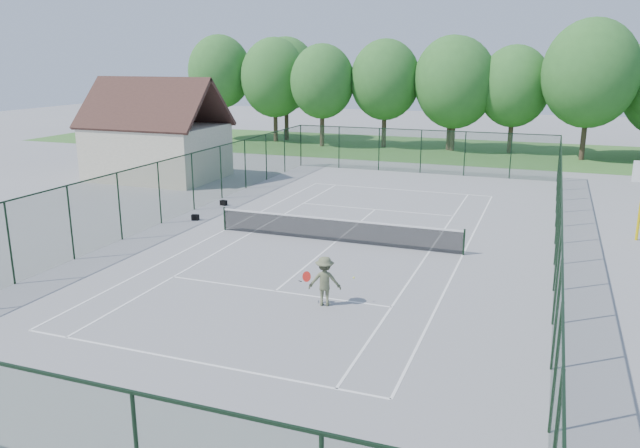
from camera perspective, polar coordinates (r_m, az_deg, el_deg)
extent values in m
plane|color=gray|center=(27.32, 1.47, -1.62)|extent=(140.00, 140.00, 0.00)
cube|color=#427832|center=(55.97, 11.63, 6.65)|extent=(80.00, 16.00, 0.01)
cube|color=white|center=(38.43, 7.28, 3.14)|extent=(10.97, 0.08, 0.01)
cube|color=white|center=(17.29, -11.81, -12.15)|extent=(10.97, 0.08, 0.01)
cube|color=white|center=(33.23, 5.08, 1.34)|extent=(8.23, 0.08, 0.01)
cube|color=white|center=(21.69, -4.10, -6.13)|extent=(8.23, 0.08, 0.01)
cube|color=white|center=(26.14, 12.92, -2.77)|extent=(0.08, 23.77, 0.01)
cube|color=white|center=(29.49, -8.65, -0.53)|extent=(0.08, 23.77, 0.01)
cube|color=white|center=(26.33, 9.97, -2.48)|extent=(0.08, 23.77, 0.01)
cube|color=white|center=(28.87, -6.27, -0.79)|extent=(0.08, 23.77, 0.01)
cube|color=white|center=(27.32, 1.47, -1.61)|extent=(0.08, 12.80, 0.01)
cylinder|color=black|center=(29.36, -8.72, 0.50)|extent=(0.08, 0.08, 1.10)
cylinder|color=black|center=(25.98, 13.02, -1.63)|extent=(0.08, 0.08, 1.10)
cube|color=black|center=(27.18, 1.48, -0.61)|extent=(11.00, 0.02, 0.96)
cube|color=white|center=(27.06, 1.48, 0.41)|extent=(11.00, 0.05, 0.07)
cube|color=#1B3D22|center=(44.06, 9.21, 6.55)|extent=(18.00, 0.02, 3.00)
cube|color=#1B3D22|center=(25.56, 20.93, -0.31)|extent=(0.02, 36.00, 3.00)
cube|color=#1B3D22|center=(30.98, -14.47, 2.75)|extent=(0.02, 36.00, 3.00)
cube|color=black|center=(43.87, 9.29, 8.49)|extent=(18.00, 0.05, 0.05)
cube|color=black|center=(25.23, 21.25, 2.98)|extent=(0.05, 36.00, 0.05)
cube|color=black|center=(30.71, -14.65, 5.49)|extent=(0.05, 36.00, 0.05)
cube|color=beige|center=(42.97, -14.63, 6.38)|extent=(8.00, 6.00, 3.50)
cube|color=#462A23|center=(43.86, -13.78, 10.88)|extent=(8.60, 3.27, 3.27)
cube|color=#462A23|center=(41.42, -16.13, 10.51)|extent=(8.60, 3.27, 3.27)
cylinder|color=#463426|center=(60.48, -4.09, 9.51)|extent=(0.40, 0.40, 4.20)
ellipsoid|color=#36772F|center=(60.24, -4.16, 13.21)|extent=(6.40, 6.40, 7.40)
cylinder|color=#463426|center=(55.72, 11.74, 8.78)|extent=(0.40, 0.40, 4.20)
ellipsoid|color=#36772F|center=(55.45, 11.96, 12.78)|extent=(6.40, 6.40, 7.40)
cube|color=black|center=(31.49, -11.33, 0.60)|extent=(0.39, 0.28, 0.28)
cube|color=black|center=(34.42, -8.81, 1.93)|extent=(0.39, 0.27, 0.28)
imported|color=#5D6243|center=(20.20, 0.44, -5.24)|extent=(1.19, 0.89, 1.64)
sphere|color=#D6E73D|center=(20.26, 3.11, -4.93)|extent=(0.07, 0.07, 0.07)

